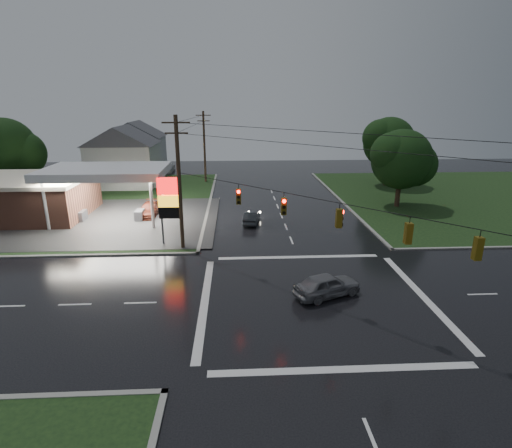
{
  "coord_description": "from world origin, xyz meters",
  "views": [
    {
      "loc": [
        -4.96,
        -22.59,
        12.12
      ],
      "look_at": [
        -3.43,
        6.5,
        3.0
      ],
      "focal_mm": 28.0,
      "sensor_mm": 36.0,
      "label": 1
    }
  ],
  "objects_px": {
    "house_far": "(136,146)",
    "car_crossing": "(327,285)",
    "pylon_sign": "(170,200)",
    "house_near": "(124,155)",
    "tree_ne_far": "(390,143)",
    "car_north": "(252,217)",
    "tree_nw_behind": "(7,148)",
    "gas_station": "(39,194)",
    "tree_ne_near": "(403,160)",
    "utility_pole_n": "(204,146)",
    "utility_pole_nw": "(179,182)",
    "car_pump": "(149,210)"
  },
  "relations": [
    {
      "from": "gas_station",
      "to": "house_far",
      "type": "distance_m",
      "value": 28.61
    },
    {
      "from": "tree_ne_far",
      "to": "car_pump",
      "type": "relative_size",
      "value": 2.05
    },
    {
      "from": "house_far",
      "to": "car_crossing",
      "type": "bearing_deg",
      "value": -64.48
    },
    {
      "from": "gas_station",
      "to": "car_north",
      "type": "relative_size",
      "value": 6.94
    },
    {
      "from": "car_pump",
      "to": "utility_pole_n",
      "type": "bearing_deg",
      "value": 77.83
    },
    {
      "from": "car_crossing",
      "to": "car_north",
      "type": "bearing_deg",
      "value": -8.29
    },
    {
      "from": "house_near",
      "to": "car_north",
      "type": "relative_size",
      "value": 2.93
    },
    {
      "from": "gas_station",
      "to": "utility_pole_nw",
      "type": "relative_size",
      "value": 2.38
    },
    {
      "from": "house_far",
      "to": "car_crossing",
      "type": "height_order",
      "value": "house_far"
    },
    {
      "from": "utility_pole_nw",
      "to": "car_pump",
      "type": "distance_m",
      "value": 12.37
    },
    {
      "from": "pylon_sign",
      "to": "car_crossing",
      "type": "height_order",
      "value": "pylon_sign"
    },
    {
      "from": "gas_station",
      "to": "car_crossing",
      "type": "relative_size",
      "value": 5.88
    },
    {
      "from": "house_far",
      "to": "tree_ne_near",
      "type": "relative_size",
      "value": 1.23
    },
    {
      "from": "house_near",
      "to": "tree_ne_near",
      "type": "xyz_separation_m",
      "value": [
        35.09,
        -14.01,
        1.16
      ]
    },
    {
      "from": "utility_pole_n",
      "to": "house_far",
      "type": "height_order",
      "value": "utility_pole_n"
    },
    {
      "from": "gas_station",
      "to": "pylon_sign",
      "type": "distance_m",
      "value": 17.81
    },
    {
      "from": "pylon_sign",
      "to": "car_north",
      "type": "relative_size",
      "value": 1.59
    },
    {
      "from": "pylon_sign",
      "to": "car_crossing",
      "type": "bearing_deg",
      "value": -41.95
    },
    {
      "from": "car_pump",
      "to": "car_north",
      "type": "bearing_deg",
      "value": -14.46
    },
    {
      "from": "gas_station",
      "to": "tree_ne_far",
      "type": "distance_m",
      "value": 45.29
    },
    {
      "from": "tree_nw_behind",
      "to": "car_crossing",
      "type": "xyz_separation_m",
      "value": [
        34.65,
        -29.66,
        -5.42
      ]
    },
    {
      "from": "house_far",
      "to": "tree_ne_far",
      "type": "height_order",
      "value": "tree_ne_far"
    },
    {
      "from": "utility_pole_n",
      "to": "car_crossing",
      "type": "relative_size",
      "value": 2.36
    },
    {
      "from": "gas_station",
      "to": "car_crossing",
      "type": "bearing_deg",
      "value": -36.17
    },
    {
      "from": "utility_pole_n",
      "to": "tree_nw_behind",
      "type": "bearing_deg",
      "value": -161.79
    },
    {
      "from": "house_far",
      "to": "tree_nw_behind",
      "type": "relative_size",
      "value": 1.1
    },
    {
      "from": "tree_ne_far",
      "to": "house_far",
      "type": "bearing_deg",
      "value": 160.29
    },
    {
      "from": "gas_station",
      "to": "utility_pole_n",
      "type": "distance_m",
      "value": 24.6
    },
    {
      "from": "gas_station",
      "to": "car_north",
      "type": "height_order",
      "value": "gas_station"
    },
    {
      "from": "tree_ne_far",
      "to": "car_north",
      "type": "relative_size",
      "value": 2.6
    },
    {
      "from": "tree_nw_behind",
      "to": "tree_ne_far",
      "type": "height_order",
      "value": "tree_nw_behind"
    },
    {
      "from": "tree_ne_near",
      "to": "tree_ne_far",
      "type": "height_order",
      "value": "tree_ne_far"
    },
    {
      "from": "tree_ne_near",
      "to": "car_crossing",
      "type": "relative_size",
      "value": 2.02
    },
    {
      "from": "gas_station",
      "to": "tree_nw_behind",
      "type": "height_order",
      "value": "tree_nw_behind"
    },
    {
      "from": "car_crossing",
      "to": "utility_pole_nw",
      "type": "bearing_deg",
      "value": 25.44
    },
    {
      "from": "tree_nw_behind",
      "to": "car_pump",
      "type": "distance_m",
      "value": 22.71
    },
    {
      "from": "utility_pole_nw",
      "to": "utility_pole_n",
      "type": "bearing_deg",
      "value": 90.0
    },
    {
      "from": "house_near",
      "to": "house_far",
      "type": "xyz_separation_m",
      "value": [
        -1.0,
        12.0,
        0.0
      ]
    },
    {
      "from": "house_near",
      "to": "tree_ne_far",
      "type": "xyz_separation_m",
      "value": [
        38.1,
        -2.01,
        1.77
      ]
    },
    {
      "from": "utility_pole_n",
      "to": "house_near",
      "type": "height_order",
      "value": "utility_pole_n"
    },
    {
      "from": "pylon_sign",
      "to": "utility_pole_n",
      "type": "xyz_separation_m",
      "value": [
        1.0,
        27.5,
        1.46
      ]
    },
    {
      "from": "car_north",
      "to": "car_crossing",
      "type": "height_order",
      "value": "car_crossing"
    },
    {
      "from": "gas_station",
      "to": "house_near",
      "type": "height_order",
      "value": "house_near"
    },
    {
      "from": "tree_ne_near",
      "to": "car_pump",
      "type": "xyz_separation_m",
      "value": [
        -28.49,
        -2.28,
        -4.87
      ]
    },
    {
      "from": "utility_pole_n",
      "to": "house_near",
      "type": "bearing_deg",
      "value": -170.09
    },
    {
      "from": "utility_pole_n",
      "to": "tree_ne_far",
      "type": "distance_m",
      "value": 26.96
    },
    {
      "from": "utility_pole_nw",
      "to": "pylon_sign",
      "type": "bearing_deg",
      "value": 135.0
    },
    {
      "from": "gas_station",
      "to": "tree_nw_behind",
      "type": "bearing_deg",
      "value": 128.42
    },
    {
      "from": "car_crossing",
      "to": "gas_station",
      "type": "bearing_deg",
      "value": 30.91
    },
    {
      "from": "house_near",
      "to": "tree_nw_behind",
      "type": "relative_size",
      "value": 1.1
    }
  ]
}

